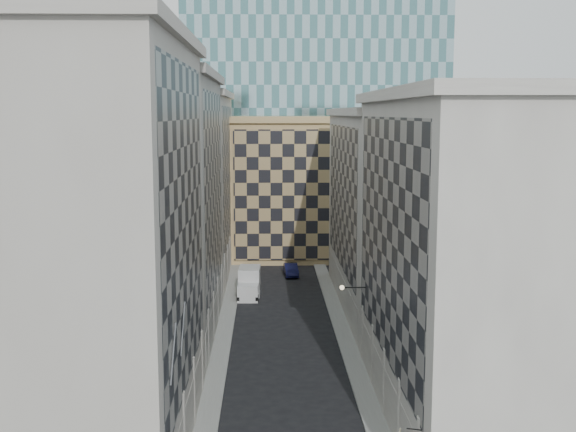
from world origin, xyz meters
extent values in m
cube|color=gray|center=(-5.25, 30.00, 0.07)|extent=(1.50, 100.00, 0.15)
cube|color=gray|center=(5.25, 30.00, 0.07)|extent=(1.50, 100.00, 0.15)
cube|color=#A7A097|center=(-11.00, 11.00, 11.50)|extent=(10.00, 22.00, 23.00)
cube|color=gray|center=(-6.12, 11.00, 13.00)|extent=(0.25, 19.36, 18.00)
cube|color=#A7A097|center=(-6.20, 11.00, 1.60)|extent=(0.45, 21.12, 3.20)
cube|color=#A7A097|center=(-11.00, 11.00, 23.35)|extent=(10.80, 22.80, 0.70)
cylinder|color=#A7A097|center=(-6.35, 8.25, 2.20)|extent=(0.90, 0.90, 4.40)
cylinder|color=#A7A097|center=(-6.35, 13.75, 2.20)|extent=(0.90, 0.90, 4.40)
cylinder|color=#A7A097|center=(-6.35, 19.25, 2.20)|extent=(0.90, 0.90, 4.40)
cube|color=gray|center=(-11.00, 33.00, 11.00)|extent=(10.00, 22.00, 22.00)
cube|color=gray|center=(-6.12, 33.00, 12.50)|extent=(0.25, 19.36, 17.00)
cube|color=gray|center=(-6.20, 33.00, 1.60)|extent=(0.45, 21.12, 3.20)
cube|color=gray|center=(-11.00, 33.00, 22.35)|extent=(10.80, 22.80, 0.70)
cylinder|color=gray|center=(-6.35, 24.75, 2.20)|extent=(0.90, 0.90, 4.40)
cylinder|color=gray|center=(-6.35, 30.25, 2.20)|extent=(0.90, 0.90, 4.40)
cylinder|color=gray|center=(-6.35, 35.75, 2.20)|extent=(0.90, 0.90, 4.40)
cylinder|color=gray|center=(-6.35, 41.25, 2.20)|extent=(0.90, 0.90, 4.40)
cube|color=#A7A097|center=(-11.00, 55.00, 10.50)|extent=(10.00, 22.00, 21.00)
cube|color=gray|center=(-6.12, 55.00, 12.00)|extent=(0.25, 19.36, 16.00)
cube|color=#A7A097|center=(-6.20, 55.00, 1.60)|extent=(0.45, 21.12, 3.20)
cube|color=#A7A097|center=(-11.00, 55.00, 21.35)|extent=(10.80, 22.80, 0.70)
cylinder|color=#A7A097|center=(-6.35, 46.75, 2.20)|extent=(0.90, 0.90, 4.40)
cylinder|color=#A7A097|center=(-6.35, 52.25, 2.20)|extent=(0.90, 0.90, 4.40)
cylinder|color=#A7A097|center=(-6.35, 57.75, 2.20)|extent=(0.90, 0.90, 4.40)
cylinder|color=#A7A097|center=(-6.35, 63.25, 2.20)|extent=(0.90, 0.90, 4.40)
cube|color=#B0AAA2|center=(11.00, 15.00, 10.00)|extent=(10.00, 26.00, 20.00)
cube|color=gray|center=(6.12, 15.00, 11.50)|extent=(0.25, 22.88, 15.00)
cube|color=#B0AAA2|center=(6.20, 15.00, 1.60)|extent=(0.45, 24.96, 3.20)
cube|color=#B0AAA2|center=(11.00, 15.00, 20.35)|extent=(10.80, 26.80, 0.70)
cylinder|color=#B0AAA2|center=(6.35, 9.80, 2.20)|extent=(0.90, 0.90, 4.40)
cylinder|color=#B0AAA2|center=(6.35, 15.00, 2.20)|extent=(0.90, 0.90, 4.40)
cylinder|color=#B0AAA2|center=(6.35, 20.20, 2.20)|extent=(0.90, 0.90, 4.40)
cylinder|color=#B0AAA2|center=(6.35, 25.40, 2.20)|extent=(0.90, 0.90, 4.40)
cube|color=#B0AAA2|center=(11.00, 42.00, 9.50)|extent=(10.00, 28.00, 19.00)
cube|color=gray|center=(6.12, 42.00, 11.00)|extent=(0.25, 24.64, 14.00)
cube|color=#B0AAA2|center=(6.20, 42.00, 1.60)|extent=(0.45, 26.88, 3.20)
cube|color=#B0AAA2|center=(11.00, 42.00, 19.35)|extent=(10.80, 28.80, 0.70)
cube|color=tan|center=(2.00, 68.00, 9.00)|extent=(16.00, 14.00, 18.00)
cube|color=tan|center=(2.00, 60.90, 9.00)|extent=(15.20, 0.25, 16.50)
cube|color=tan|center=(2.00, 68.00, 18.40)|extent=(16.80, 14.80, 0.80)
cube|color=#302A25|center=(0.00, 82.00, 14.00)|extent=(6.00, 6.00, 28.00)
cube|color=#302A25|center=(0.00, 82.00, 28.70)|extent=(7.00, 7.00, 1.40)
cylinder|color=gray|center=(-5.90, 4.00, 8.00)|extent=(0.10, 2.33, 2.33)
cylinder|color=gray|center=(-5.90, 8.00, 8.00)|extent=(0.10, 2.33, 2.33)
cylinder|color=black|center=(5.10, 24.00, 6.20)|extent=(1.80, 0.08, 0.08)
sphere|color=#FFE5B2|center=(4.20, 24.00, 6.20)|extent=(0.36, 0.36, 0.36)
cube|color=silver|center=(-3.42, 43.88, 0.87)|extent=(2.20, 2.39, 1.73)
cube|color=silver|center=(-3.32, 46.37, 1.49)|extent=(2.35, 3.55, 2.98)
cylinder|color=black|center=(-4.41, 43.15, 0.43)|extent=(0.32, 0.88, 0.87)
cylinder|color=black|center=(-2.49, 43.07, 0.43)|extent=(0.32, 0.88, 0.87)
cylinder|color=black|center=(-4.23, 47.56, 0.43)|extent=(0.32, 0.88, 0.87)
cylinder|color=black|center=(-2.31, 47.49, 0.43)|extent=(0.32, 0.88, 0.87)
imported|color=black|center=(1.40, 55.17, 0.73)|extent=(1.81, 4.51, 1.46)
cylinder|color=black|center=(5.60, 3.79, 4.16)|extent=(0.70, 0.27, 0.06)
camera|label=1|loc=(-1.45, -28.90, 19.24)|focal=45.00mm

